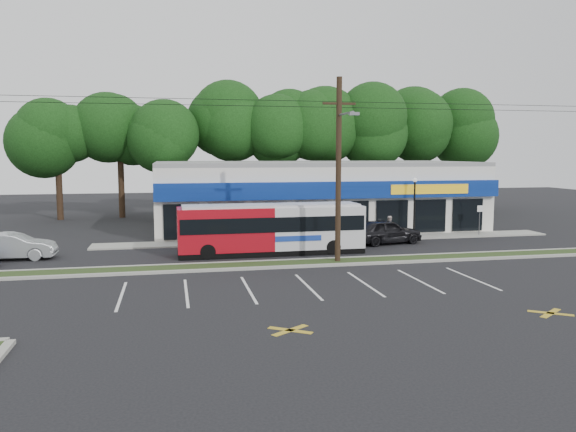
% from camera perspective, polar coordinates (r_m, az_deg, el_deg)
% --- Properties ---
extents(ground, '(120.00, 120.00, 0.00)m').
position_cam_1_polar(ground, '(29.26, -0.03, -5.39)').
color(ground, black).
rests_on(ground, ground).
extents(grass_strip, '(40.00, 1.60, 0.12)m').
position_cam_1_polar(grass_strip, '(30.21, -0.42, -4.90)').
color(grass_strip, '#203415').
rests_on(grass_strip, ground).
extents(curb_south, '(40.00, 0.25, 0.14)m').
position_cam_1_polar(curb_south, '(29.39, -0.09, -5.20)').
color(curb_south, '#9E9E93').
rests_on(curb_south, ground).
extents(curb_north, '(40.00, 0.25, 0.14)m').
position_cam_1_polar(curb_north, '(31.03, -0.73, -4.58)').
color(curb_north, '#9E9E93').
rests_on(curb_north, ground).
extents(sidewalk, '(32.00, 2.20, 0.10)m').
position_cam_1_polar(sidewalk, '(39.05, 4.46, -2.36)').
color(sidewalk, '#9E9E93').
rests_on(sidewalk, ground).
extents(strip_mall, '(25.00, 12.55, 5.30)m').
position_cam_1_polar(strip_mall, '(45.52, 2.66, 2.20)').
color(strip_mall, silver).
rests_on(strip_mall, ground).
extents(utility_pole, '(50.00, 2.77, 10.00)m').
position_cam_1_polar(utility_pole, '(30.25, 4.89, 5.30)').
color(utility_pole, black).
rests_on(utility_pole, ground).
extents(lamp_post, '(0.30, 0.30, 4.25)m').
position_cam_1_polar(lamp_post, '(40.65, 12.73, 1.57)').
color(lamp_post, black).
rests_on(lamp_post, ground).
extents(sign_post, '(0.45, 0.10, 2.23)m').
position_cam_1_polar(sign_post, '(42.87, 18.91, 0.13)').
color(sign_post, '#59595E').
rests_on(sign_post, ground).
extents(tree_line, '(46.76, 6.76, 11.83)m').
position_cam_1_polar(tree_line, '(54.99, -1.50, 8.93)').
color(tree_line, black).
rests_on(tree_line, ground).
extents(metrobus, '(11.08, 2.44, 2.97)m').
position_cam_1_polar(metrobus, '(33.35, -1.68, -1.19)').
color(metrobus, '#A60C18').
rests_on(metrobus, ground).
extents(car_dark, '(5.15, 2.85, 1.66)m').
position_cam_1_polar(car_dark, '(37.74, 9.89, -1.54)').
color(car_dark, black).
rests_on(car_dark, ground).
extents(car_silver, '(4.60, 1.62, 1.51)m').
position_cam_1_polar(car_silver, '(35.22, -26.18, -2.79)').
color(car_silver, '#979B9E').
rests_on(car_silver, ground).
extents(pedestrian_a, '(0.63, 0.46, 1.61)m').
position_cam_1_polar(pedestrian_a, '(36.08, 1.37, -1.85)').
color(pedestrian_a, silver).
rests_on(pedestrian_a, ground).
extents(pedestrian_b, '(0.88, 0.73, 1.64)m').
position_cam_1_polar(pedestrian_b, '(39.78, 10.22, -1.16)').
color(pedestrian_b, beige).
rests_on(pedestrian_b, ground).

